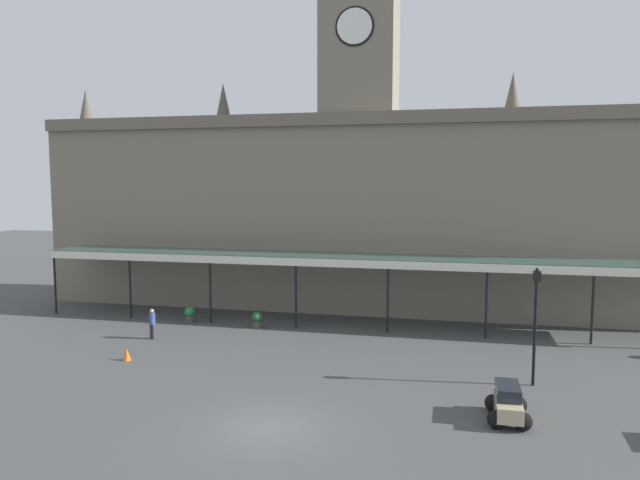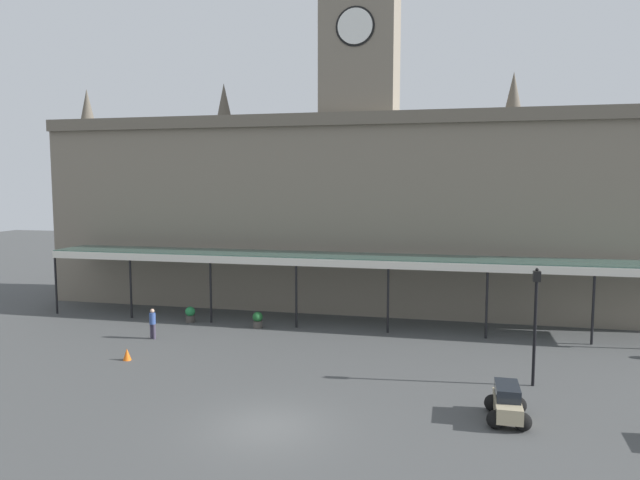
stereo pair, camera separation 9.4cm
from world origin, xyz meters
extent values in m
plane|color=#474949|center=(0.00, 0.00, 0.00)|extent=(140.00, 140.00, 0.00)
cube|color=slate|center=(0.00, 20.52, 6.46)|extent=(43.47, 6.12, 12.93)
cube|color=#685F52|center=(0.00, 17.31, 12.53)|extent=(43.47, 0.30, 0.80)
cube|color=slate|center=(0.00, 20.52, 17.22)|extent=(4.80, 4.80, 8.59)
cylinder|color=white|center=(0.00, 18.06, 18.25)|extent=(2.20, 0.12, 2.20)
cylinder|color=black|center=(0.00, 18.10, 18.25)|extent=(2.46, 0.06, 2.46)
cone|color=#5B5448|center=(-20.74, 20.52, 14.23)|extent=(1.10, 1.10, 2.60)
cone|color=#5B5448|center=(-9.78, 20.52, 14.23)|extent=(1.10, 1.10, 2.60)
cone|color=#5B5448|center=(9.78, 20.52, 14.23)|extent=(1.10, 1.10, 2.60)
cube|color=#38564C|center=(0.00, 15.26, 4.13)|extent=(37.89, 3.20, 0.16)
cube|color=silver|center=(0.00, 13.66, 3.93)|extent=(37.89, 0.12, 0.44)
cylinder|color=black|center=(-18.94, 13.81, 2.02)|extent=(0.14, 0.14, 4.05)
cylinder|color=black|center=(-13.53, 13.81, 2.02)|extent=(0.14, 0.14, 4.05)
cylinder|color=black|center=(-8.12, 13.81, 2.02)|extent=(0.14, 0.14, 4.05)
cylinder|color=black|center=(-2.71, 13.81, 2.02)|extent=(0.14, 0.14, 4.05)
cylinder|color=black|center=(2.71, 13.81, 2.02)|extent=(0.14, 0.14, 4.05)
cylinder|color=black|center=(8.12, 13.81, 2.02)|extent=(0.14, 0.14, 4.05)
cylinder|color=black|center=(13.53, 13.81, 2.02)|extent=(0.14, 0.14, 4.05)
cube|color=tan|center=(8.25, 2.48, 0.54)|extent=(0.91, 2.25, 0.55)
cube|color=#1E232B|center=(8.25, 2.68, 1.05)|extent=(0.83, 1.55, 0.45)
sphere|color=black|center=(8.70, 1.71, 0.32)|extent=(0.64, 0.64, 0.64)
sphere|color=black|center=(7.80, 1.71, 0.32)|extent=(0.64, 0.64, 0.64)
sphere|color=black|center=(8.71, 3.26, 0.32)|extent=(0.64, 0.64, 0.64)
sphere|color=black|center=(7.81, 3.26, 0.32)|extent=(0.64, 0.64, 0.64)
cylinder|color=#3F384C|center=(-9.66, 9.60, 0.41)|extent=(0.17, 0.17, 0.82)
cylinder|color=#3F384C|center=(-9.86, 9.70, 0.41)|extent=(0.17, 0.17, 0.82)
cylinder|color=#334C8C|center=(-9.76, 9.65, 1.13)|extent=(0.34, 0.34, 0.62)
sphere|color=tan|center=(-9.76, 9.65, 1.55)|extent=(0.23, 0.23, 0.23)
cylinder|color=black|center=(9.65, 6.51, 2.23)|extent=(0.13, 0.13, 4.47)
cube|color=black|center=(9.65, 6.51, 4.69)|extent=(0.30, 0.30, 0.44)
sphere|color=black|center=(9.65, 6.51, 4.97)|extent=(0.14, 0.14, 0.14)
cone|color=orange|center=(-9.04, 5.86, 0.29)|extent=(0.40, 0.40, 0.58)
cylinder|color=#47423D|center=(-9.42, 13.62, 0.21)|extent=(0.56, 0.56, 0.42)
sphere|color=#247E41|center=(-9.42, 13.62, 0.66)|extent=(0.60, 0.60, 0.60)
cylinder|color=#47423D|center=(-4.91, 13.19, 0.21)|extent=(0.56, 0.56, 0.42)
sphere|color=#205E2C|center=(-4.91, 13.19, 0.66)|extent=(0.60, 0.60, 0.60)
camera|label=1|loc=(6.07, -18.71, 8.60)|focal=32.54mm
camera|label=2|loc=(6.16, -18.69, 8.60)|focal=32.54mm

